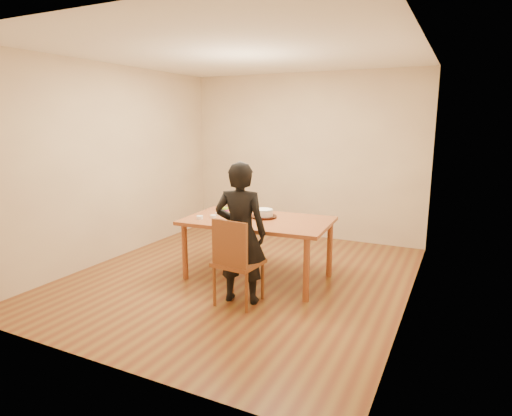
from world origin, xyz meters
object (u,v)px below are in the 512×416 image
at_px(dining_table, 258,221).
at_px(person, 240,233).
at_px(cake_plate, 264,217).
at_px(cake, 264,213).
at_px(dining_chair, 239,263).

height_order(dining_table, person, person).
relative_size(cake_plate, cake, 1.41).
height_order(dining_chair, cake_plate, cake_plate).
xyz_separation_m(cake_plate, cake, (0.00, 0.00, 0.05)).
bearing_deg(cake_plate, dining_table, -107.84).
xyz_separation_m(dining_table, cake, (0.03, 0.10, 0.08)).
bearing_deg(person, cake_plate, -94.39).
distance_m(dining_table, person, 0.75).
distance_m(cake_plate, person, 0.84).
bearing_deg(cake_plate, dining_chair, -82.40).
bearing_deg(dining_table, cake_plate, 68.54).
relative_size(dining_table, cake, 7.74).
bearing_deg(cake_plate, cake, 0.00).
bearing_deg(dining_chair, cake_plate, 103.10).
xyz_separation_m(dining_table, cake_plate, (0.03, 0.10, 0.03)).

